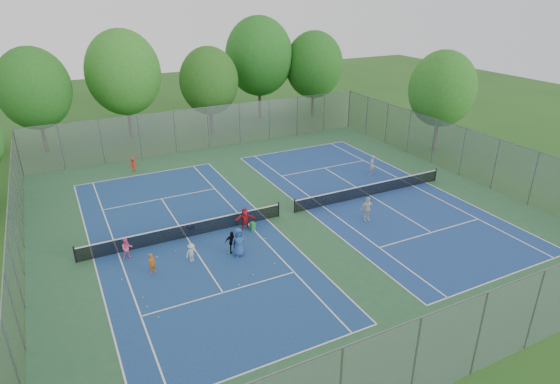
% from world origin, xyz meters
% --- Properties ---
extents(ground, '(120.00, 120.00, 0.00)m').
position_xyz_m(ground, '(0.00, 0.00, 0.00)').
color(ground, '#24541A').
rests_on(ground, ground).
extents(court_pad, '(32.00, 32.00, 0.01)m').
position_xyz_m(court_pad, '(0.00, 0.00, 0.01)').
color(court_pad, '#2A5935').
rests_on(court_pad, ground).
extents(court_left, '(10.97, 23.77, 0.01)m').
position_xyz_m(court_left, '(-7.00, 0.00, 0.02)').
color(court_left, navy).
rests_on(court_left, court_pad).
extents(court_right, '(10.97, 23.77, 0.01)m').
position_xyz_m(court_right, '(7.00, 0.00, 0.02)').
color(court_right, navy).
rests_on(court_right, court_pad).
extents(net_left, '(12.87, 0.10, 0.91)m').
position_xyz_m(net_left, '(-7.00, 0.00, 0.46)').
color(net_left, black).
rests_on(net_left, ground).
extents(net_right, '(12.87, 0.10, 0.91)m').
position_xyz_m(net_right, '(7.00, 0.00, 0.46)').
color(net_right, black).
rests_on(net_right, ground).
extents(fence_north, '(32.00, 0.10, 4.00)m').
position_xyz_m(fence_north, '(0.00, 16.00, 2.00)').
color(fence_north, gray).
rests_on(fence_north, ground).
extents(fence_south, '(32.00, 0.10, 4.00)m').
position_xyz_m(fence_south, '(0.00, -16.00, 2.00)').
color(fence_south, gray).
rests_on(fence_south, ground).
extents(fence_west, '(0.10, 32.00, 4.00)m').
position_xyz_m(fence_west, '(-16.00, 0.00, 2.00)').
color(fence_west, gray).
rests_on(fence_west, ground).
extents(fence_east, '(0.10, 32.00, 4.00)m').
position_xyz_m(fence_east, '(16.00, 0.00, 2.00)').
color(fence_east, gray).
rests_on(fence_east, ground).
extents(tree_nw, '(6.40, 6.40, 9.58)m').
position_xyz_m(tree_nw, '(-14.00, 22.00, 5.89)').
color(tree_nw, '#443326').
rests_on(tree_nw, ground).
extents(tree_nl, '(7.20, 7.20, 10.69)m').
position_xyz_m(tree_nl, '(-6.00, 23.00, 6.54)').
color(tree_nl, '#443326').
rests_on(tree_nl, ground).
extents(tree_nc, '(6.00, 6.00, 8.85)m').
position_xyz_m(tree_nc, '(2.00, 21.00, 5.39)').
color(tree_nc, '#443326').
rests_on(tree_nc, ground).
extents(tree_nr, '(7.60, 7.60, 11.42)m').
position_xyz_m(tree_nr, '(9.00, 24.00, 7.04)').
color(tree_nr, '#443326').
rests_on(tree_nr, ground).
extents(tree_ne, '(6.60, 6.60, 9.77)m').
position_xyz_m(tree_ne, '(15.00, 22.00, 5.97)').
color(tree_ne, '#443326').
rests_on(tree_ne, ground).
extents(tree_side_e, '(6.00, 6.00, 9.20)m').
position_xyz_m(tree_side_e, '(19.00, 6.00, 5.74)').
color(tree_side_e, '#443326').
rests_on(tree_side_e, ground).
extents(ball_crate, '(0.45, 0.45, 0.29)m').
position_xyz_m(ball_crate, '(-6.45, 0.93, 0.15)').
color(ball_crate, '#1646AA').
rests_on(ball_crate, ground).
extents(ball_hopper, '(0.31, 0.31, 0.56)m').
position_xyz_m(ball_hopper, '(-2.95, -0.98, 0.28)').
color(ball_hopper, green).
rests_on(ball_hopper, ground).
extents(student_a, '(0.52, 0.46, 1.20)m').
position_xyz_m(student_a, '(-9.75, -2.97, 0.60)').
color(student_a, '#C55812').
rests_on(student_a, ground).
extents(student_b, '(0.65, 0.52, 1.28)m').
position_xyz_m(student_b, '(-10.67, -0.80, 0.64)').
color(student_b, '#F65F93').
rests_on(student_b, ground).
extents(student_c, '(0.82, 0.60, 1.13)m').
position_xyz_m(student_c, '(-7.50, -2.80, 0.57)').
color(student_c, beige).
rests_on(student_c, ground).
extents(student_d, '(0.87, 0.54, 1.38)m').
position_xyz_m(student_d, '(-5.12, -2.92, 0.69)').
color(student_d, black).
rests_on(student_d, ground).
extents(student_e, '(0.87, 0.58, 1.75)m').
position_xyz_m(student_e, '(-4.89, -3.40, 0.88)').
color(student_e, '#294E98').
rests_on(student_e, ground).
extents(student_f, '(1.41, 0.69, 1.45)m').
position_xyz_m(student_f, '(-3.31, -0.60, 0.73)').
color(student_f, red).
rests_on(student_f, ground).
extents(child_far_baseline, '(0.85, 0.55, 1.23)m').
position_xyz_m(child_far_baseline, '(-7.71, 12.95, 0.62)').
color(child_far_baseline, '#A92318').
rests_on(child_far_baseline, ground).
extents(instructor, '(0.72, 0.67, 1.65)m').
position_xyz_m(instructor, '(9.69, 3.46, 0.83)').
color(instructor, '#959497').
rests_on(instructor, ground).
extents(teen_court_b, '(1.01, 0.44, 1.71)m').
position_xyz_m(teen_court_b, '(4.32, -3.15, 0.85)').
color(teen_court_b, silver).
rests_on(teen_court_b, ground).
extents(tennis_ball_0, '(0.07, 0.07, 0.07)m').
position_xyz_m(tennis_ball_0, '(-2.75, -2.38, 0.03)').
color(tennis_ball_0, '#BCDA32').
rests_on(tennis_ball_0, ground).
extents(tennis_ball_1, '(0.07, 0.07, 0.07)m').
position_xyz_m(tennis_ball_1, '(-10.70, -5.86, 0.03)').
color(tennis_ball_1, '#ABCE30').
rests_on(tennis_ball_1, ground).
extents(tennis_ball_2, '(0.07, 0.07, 0.07)m').
position_xyz_m(tennis_ball_2, '(-5.35, -2.97, 0.03)').
color(tennis_ball_2, yellow).
rests_on(tennis_ball_2, ground).
extents(tennis_ball_3, '(0.07, 0.07, 0.07)m').
position_xyz_m(tennis_ball_3, '(-9.21, -1.53, 0.03)').
color(tennis_ball_3, yellow).
rests_on(tennis_ball_3, ground).
extents(tennis_ball_4, '(0.07, 0.07, 0.07)m').
position_xyz_m(tennis_ball_4, '(-10.40, -6.89, 0.03)').
color(tennis_ball_4, '#D4F338').
rests_on(tennis_ball_4, ground).
extents(tennis_ball_5, '(0.07, 0.07, 0.07)m').
position_xyz_m(tennis_ball_5, '(-8.08, -1.38, 0.03)').
color(tennis_ball_5, '#C4E936').
rests_on(tennis_ball_5, ground).
extents(tennis_ball_6, '(0.07, 0.07, 0.07)m').
position_xyz_m(tennis_ball_6, '(-5.02, -5.68, 0.03)').
color(tennis_ball_6, '#CAD732').
rests_on(tennis_ball_6, ground).
extents(tennis_ball_7, '(0.07, 0.07, 0.07)m').
position_xyz_m(tennis_ball_7, '(-6.04, -6.19, 0.03)').
color(tennis_ball_7, '#D5E435').
rests_on(tennis_ball_7, ground).
extents(tennis_ball_8, '(0.07, 0.07, 0.07)m').
position_xyz_m(tennis_ball_8, '(-10.74, -5.02, 0.03)').
color(tennis_ball_8, gold).
rests_on(tennis_ball_8, ground).
extents(tennis_ball_9, '(0.07, 0.07, 0.07)m').
position_xyz_m(tennis_ball_9, '(-3.47, -5.18, 0.03)').
color(tennis_ball_9, '#C8DA32').
rests_on(tennis_ball_9, ground).
extents(tennis_ball_10, '(0.07, 0.07, 0.07)m').
position_xyz_m(tennis_ball_10, '(-11.40, -2.93, 0.03)').
color(tennis_ball_10, '#AACF30').
rests_on(tennis_ball_10, ground).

